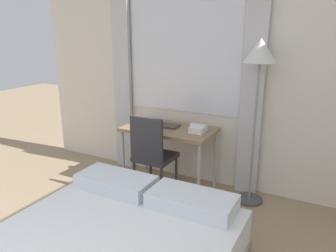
% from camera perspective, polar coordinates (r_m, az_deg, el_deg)
% --- Properties ---
extents(wall_back_with_window, '(4.83, 0.13, 2.70)m').
position_cam_1_polar(wall_back_with_window, '(3.80, 7.21, 9.55)').
color(wall_back_with_window, silver).
rests_on(wall_back_with_window, ground_plane).
extents(desk, '(1.03, 0.58, 0.73)m').
position_cam_1_polar(desk, '(3.74, 0.22, -1.29)').
color(desk, '#937551').
rests_on(desk, ground_plane).
extents(desk_chair, '(0.41, 0.41, 0.94)m').
position_cam_1_polar(desk_chair, '(3.54, -2.80, -4.56)').
color(desk_chair, '#333338').
rests_on(desk_chair, ground_plane).
extents(standing_lamp, '(0.33, 0.33, 1.73)m').
position_cam_1_polar(standing_lamp, '(3.35, 15.59, 9.76)').
color(standing_lamp, '#4C4C51').
rests_on(standing_lamp, ground_plane).
extents(telephone, '(0.18, 0.18, 0.09)m').
position_cam_1_polar(telephone, '(3.57, 5.25, -0.47)').
color(telephone, white).
rests_on(telephone, desk).
extents(book, '(0.23, 0.19, 0.02)m').
position_cam_1_polar(book, '(3.75, 0.17, 0.05)').
color(book, '#4C4238').
rests_on(book, desk).
extents(mug, '(0.07, 0.07, 0.10)m').
position_cam_1_polar(mug, '(3.89, -5.47, 1.12)').
color(mug, '#993F33').
rests_on(mug, desk).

